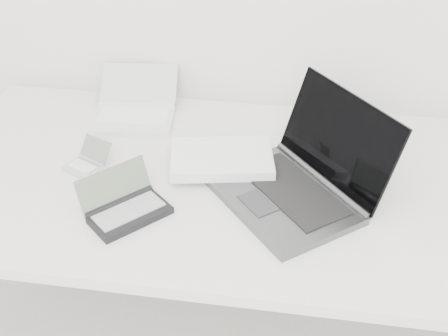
# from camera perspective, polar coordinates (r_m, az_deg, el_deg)

# --- Properties ---
(desk) EXTENTS (1.60, 0.80, 0.73)m
(desk) POSITION_cam_1_polar(r_m,az_deg,el_deg) (1.61, 1.27, -2.39)
(desk) COLOR white
(desk) RESTS_ON ground
(laptop_large) EXTENTS (0.58, 0.49, 0.23)m
(laptop_large) POSITION_cam_1_polar(r_m,az_deg,el_deg) (1.55, 4.45, -0.47)
(laptop_large) COLOR #535557
(laptop_large) RESTS_ON desk
(netbook_open_white) EXTENTS (0.26, 0.31, 0.09)m
(netbook_open_white) POSITION_cam_1_polar(r_m,az_deg,el_deg) (1.87, -8.13, 5.33)
(netbook_open_white) COLOR white
(netbook_open_white) RESTS_ON desk
(pda_silver) EXTENTS (0.12, 0.13, 0.06)m
(pda_silver) POSITION_cam_1_polar(r_m,az_deg,el_deg) (1.66, -12.45, 0.44)
(pda_silver) COLOR silver
(pda_silver) RESTS_ON desk
(palmtop_charcoal) EXTENTS (0.22, 0.23, 0.10)m
(palmtop_charcoal) POSITION_cam_1_polar(r_m,az_deg,el_deg) (1.48, -9.00, -3.56)
(palmtop_charcoal) COLOR black
(palmtop_charcoal) RESTS_ON desk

